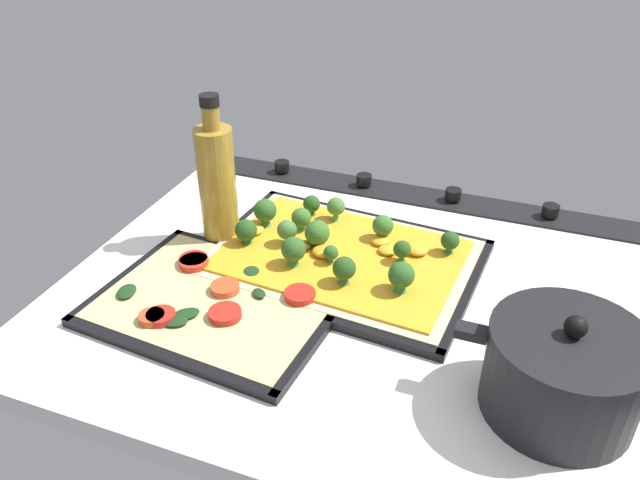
{
  "coord_description": "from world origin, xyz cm",
  "views": [
    {
      "loc": [
        -20.49,
        69.24,
        53.26
      ],
      "look_at": [
        5.64,
        -0.51,
        6.61
      ],
      "focal_mm": 35.25,
      "sensor_mm": 36.0,
      "label": 1
    }
  ],
  "objects": [
    {
      "name": "oil_bottle",
      "position": [
        23.89,
        -4.86,
        10.11
      ],
      "size": [
        5.71,
        5.71,
        23.99
      ],
      "color": "olive",
      "rests_on": "ground_plane"
    },
    {
      "name": "baking_tray_front",
      "position": [
        3.95,
        -5.01,
        0.36
      ],
      "size": [
        41.92,
        31.97,
        1.3
      ],
      "color": "black",
      "rests_on": "ground_plane"
    },
    {
      "name": "veggie_pizza_back",
      "position": [
        16.62,
        10.41,
        1.12
      ],
      "size": [
        31.49,
        25.17,
        1.9
      ],
      "color": "#CBBC7C",
      "rests_on": "baking_tray_back"
    },
    {
      "name": "broccoli_pizza",
      "position": [
        4.66,
        -5.3,
        2.02
      ],
      "size": [
        39.34,
        29.38,
        5.9
      ],
      "color": "beige",
      "rests_on": "baking_tray_front"
    },
    {
      "name": "cooking_pot",
      "position": [
        -27.61,
        13.52,
        5.29
      ],
      "size": [
        23.89,
        17.02,
        12.86
      ],
      "color": "black",
      "rests_on": "ground_plane"
    },
    {
      "name": "baking_tray_back",
      "position": [
        16.34,
        10.45,
        0.37
      ],
      "size": [
        34.09,
        27.77,
        1.3
      ],
      "color": "black",
      "rests_on": "ground_plane"
    },
    {
      "name": "ground_plane",
      "position": [
        0.0,
        0.0,
        -1.5
      ],
      "size": [
        81.78,
        67.5,
        3.0
      ],
      "primitive_type": "cube",
      "color": "white"
    },
    {
      "name": "stove_control_panel",
      "position": [
        -0.0,
        -30.25,
        0.55
      ],
      "size": [
        78.51,
        7.0,
        2.6
      ],
      "color": "black",
      "rests_on": "ground_plane"
    }
  ]
}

